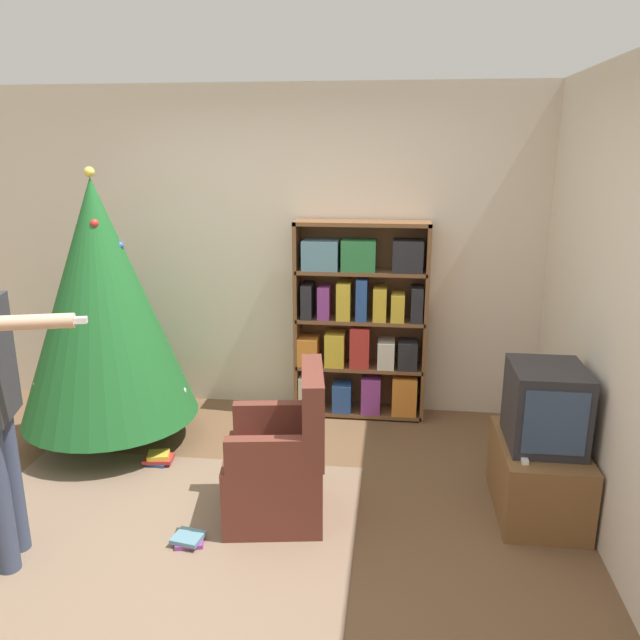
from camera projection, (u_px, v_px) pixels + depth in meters
The scene contains 11 objects.
ground_plane at pixel (234, 538), 3.52m from camera, with size 14.00×14.00×0.00m, color brown.
wall_back at pixel (290, 252), 5.06m from camera, with size 8.00×0.10×2.60m.
area_rug at pixel (153, 534), 3.54m from camera, with size 2.29×1.81×0.01m.
bookshelf at pixel (360, 325), 4.94m from camera, with size 1.04×0.26×1.58m.
tv_stand at pixel (538, 477), 3.73m from camera, with size 0.48×0.74×0.44m.
television at pixel (546, 406), 3.60m from camera, with size 0.41×0.48×0.48m.
game_remote at pixel (524, 458), 3.47m from camera, with size 0.04×0.12×0.02m.
christmas_tree at pixel (102, 302), 4.39m from camera, with size 1.25×1.25×2.00m.
armchair at pixel (281, 466), 3.66m from camera, with size 0.65×0.64×0.92m.
book_pile_near_tree at pixel (158, 458), 4.33m from camera, with size 0.21×0.16×0.08m.
book_pile_by_chair at pixel (189, 539), 3.46m from camera, with size 0.19×0.19×0.05m.
Camera 1 is at (0.86, -2.97, 2.13)m, focal length 35.00 mm.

